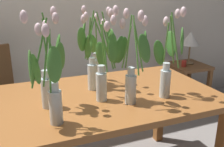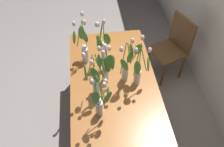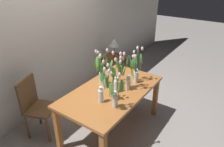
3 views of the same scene
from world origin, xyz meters
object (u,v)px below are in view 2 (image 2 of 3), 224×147
object	(u,v)px
tulip_vase_6	(101,102)
dining_chair	(173,46)
tulip_vase_1	(138,67)
tulip_vase_5	(103,46)
tulip_vase_4	(106,67)
tulip_vase_0	(126,67)
tulip_vase_3	(96,77)
tulip_vase_2	(83,45)
dining_table	(113,85)

from	to	relation	value
tulip_vase_6	dining_chair	size ratio (longest dim) A/B	0.62
tulip_vase_1	tulip_vase_5	world-z (taller)	tulip_vase_5
tulip_vase_4	tulip_vase_5	distance (m)	0.33
tulip_vase_5	dining_chair	bearing A→B (deg)	110.96
tulip_vase_1	dining_chair	size ratio (longest dim) A/B	0.61
tulip_vase_0	tulip_vase_4	distance (m)	0.21
tulip_vase_3	dining_chair	distance (m)	1.44
tulip_vase_1	tulip_vase_6	xyz separation A→B (m)	(0.36, -0.40, -0.02)
tulip_vase_3	tulip_vase_4	xyz separation A→B (m)	(-0.13, 0.10, -0.01)
tulip_vase_2	tulip_vase_3	size ratio (longest dim) A/B	1.02
tulip_vase_4	dining_chair	xyz separation A→B (m)	(-0.71, 0.98, -0.45)
dining_chair	tulip_vase_3	bearing A→B (deg)	-52.42
dining_table	tulip_vase_6	xyz separation A→B (m)	(0.42, -0.16, 0.30)
tulip_vase_1	dining_chair	bearing A→B (deg)	137.81
tulip_vase_4	dining_chair	bearing A→B (deg)	125.67
tulip_vase_1	dining_chair	xyz separation A→B (m)	(-0.74, 0.67, -0.45)
dining_chair	tulip_vase_4	bearing A→B (deg)	-54.33
tulip_vase_0	tulip_vase_6	world-z (taller)	tulip_vase_6
dining_table	tulip_vase_3	distance (m)	0.40
dining_table	tulip_vase_1	distance (m)	0.40
tulip_vase_0	tulip_vase_3	bearing A→B (deg)	-65.17
tulip_vase_3	dining_chair	size ratio (longest dim) A/B	0.61
tulip_vase_2	tulip_vase_5	world-z (taller)	tulip_vase_5
tulip_vase_6	dining_chair	distance (m)	1.59
tulip_vase_0	tulip_vase_1	xyz separation A→B (m)	(0.05, 0.11, 0.04)
tulip_vase_1	tulip_vase_4	size ratio (longest dim) A/B	0.97
tulip_vase_0	dining_chair	xyz separation A→B (m)	(-0.69, 0.78, -0.40)
tulip_vase_2	tulip_vase_6	xyz separation A→B (m)	(0.76, 0.12, 0.00)
tulip_vase_2	tulip_vase_4	size ratio (longest dim) A/B	0.99
tulip_vase_0	tulip_vase_4	world-z (taller)	tulip_vase_4
tulip_vase_1	tulip_vase_0	bearing A→B (deg)	-112.69
tulip_vase_4	tulip_vase_5	world-z (taller)	same
tulip_vase_0	tulip_vase_2	distance (m)	0.54
tulip_vase_5	tulip_vase_2	bearing A→B (deg)	-100.53
tulip_vase_2	tulip_vase_6	bearing A→B (deg)	8.91
tulip_vase_2	tulip_vase_3	xyz separation A→B (m)	(0.50, 0.11, 0.03)
dining_table	tulip_vase_3	xyz separation A→B (m)	(0.15, -0.18, 0.33)
tulip_vase_3	tulip_vase_4	distance (m)	0.16
dining_table	tulip_vase_1	xyz separation A→B (m)	(0.06, 0.24, 0.32)
tulip_vase_2	tulip_vase_4	bearing A→B (deg)	28.83
dining_chair	tulip_vase_2	bearing A→B (deg)	-74.24
tulip_vase_5	dining_chair	distance (m)	1.13
tulip_vase_2	dining_chair	world-z (taller)	tulip_vase_2
tulip_vase_0	tulip_vase_1	bearing A→B (deg)	67.31
tulip_vase_3	tulip_vase_6	xyz separation A→B (m)	(0.27, 0.01, -0.02)
tulip_vase_0	tulip_vase_6	distance (m)	0.50
tulip_vase_6	tulip_vase_3	bearing A→B (deg)	-176.92
tulip_vase_2	tulip_vase_5	size ratio (longest dim) A/B	0.99
dining_table	dining_chair	world-z (taller)	dining_chair
tulip_vase_1	tulip_vase_5	size ratio (longest dim) A/B	0.97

